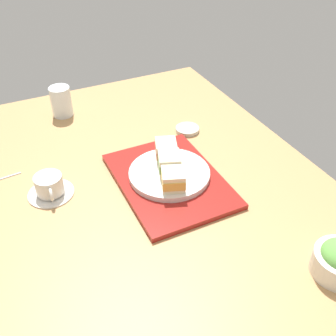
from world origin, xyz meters
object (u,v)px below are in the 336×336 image
at_px(coffee_cup, 50,187).
at_px(sandwich_plate, 169,174).
at_px(drinking_glass, 61,101).
at_px(small_sauce_dish, 187,129).
at_px(sandwich_middle, 169,163).
at_px(sandwich_far, 166,150).
at_px(sandwich_near, 173,179).

bearing_deg(coffee_cup, sandwich_plate, -105.02).
relative_size(drinking_glass, small_sauce_dish, 1.35).
bearing_deg(small_sauce_dish, coffee_cup, 104.19).
bearing_deg(small_sauce_dish, drinking_glass, 50.33).
bearing_deg(sandwich_middle, sandwich_far, -17.34).
height_order(sandwich_plate, sandwich_far, sandwich_far).
distance_m(sandwich_near, sandwich_far, 0.13).
bearing_deg(sandwich_plate, sandwich_middle, 104.04).
bearing_deg(drinking_glass, sandwich_plate, -159.97).
height_order(sandwich_middle, coffee_cup, sandwich_middle).
relative_size(sandwich_plate, coffee_cup, 1.84).
distance_m(sandwich_middle, drinking_glass, 0.53).
xyz_separation_m(sandwich_near, sandwich_middle, (0.06, -0.02, 0.00)).
xyz_separation_m(sandwich_middle, coffee_cup, (0.09, 0.32, -0.03)).
height_order(drinking_glass, small_sauce_dish, drinking_glass).
relative_size(sandwich_near, sandwich_far, 1.00).
height_order(sandwich_plate, sandwich_middle, sandwich_middle).
distance_m(sandwich_near, coffee_cup, 0.33).
relative_size(sandwich_plate, sandwich_middle, 2.72).
relative_size(sandwich_middle, coffee_cup, 0.68).
relative_size(sandwich_plate, small_sauce_dish, 2.91).
xyz_separation_m(sandwich_middle, small_sauce_dish, (0.21, -0.17, -0.05)).
bearing_deg(sandwich_middle, drinking_glass, 20.03).
bearing_deg(sandwich_middle, sandwich_plate, -75.96).
relative_size(coffee_cup, small_sauce_dish, 1.59).
height_order(sandwich_far, small_sauce_dish, sandwich_far).
distance_m(sandwich_middle, coffee_cup, 0.33).
xyz_separation_m(sandwich_near, drinking_glass, (0.56, 0.16, -0.00)).
xyz_separation_m(sandwich_far, drinking_glass, (0.44, 0.20, -0.01)).
distance_m(sandwich_far, drinking_glass, 0.48).
relative_size(sandwich_middle, drinking_glass, 0.79).
xyz_separation_m(sandwich_near, sandwich_far, (0.13, -0.04, 0.00)).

